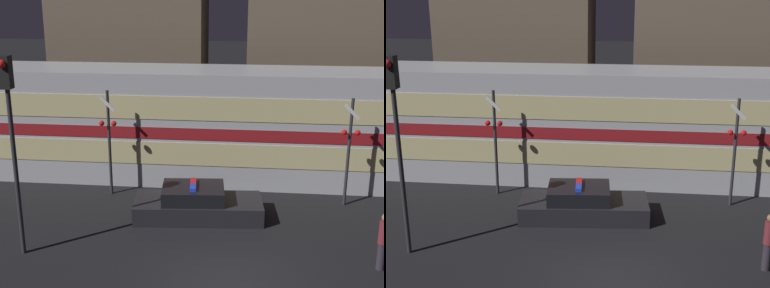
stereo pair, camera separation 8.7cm
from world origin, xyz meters
TOP-DOWN VIEW (x-y plane):
  - ground_plane at (0.00, 0.00)m, footprint 120.00×120.00m
  - train at (-2.07, 8.13)m, footprint 23.36×2.87m
  - police_car at (-1.25, 4.18)m, footprint 4.47×2.11m
  - pedestrian at (4.23, 1.27)m, footprint 0.28×0.28m
  - crossing_signal_near at (3.95, 5.78)m, footprint 0.66×0.27m
  - crossing_signal_far at (-4.71, 5.91)m, footprint 0.66×0.27m
  - traffic_light_corner at (-6.15, 1.09)m, footprint 0.30×0.46m
  - building_left at (-5.77, 15.17)m, footprint 7.67×4.60m
  - building_center at (4.21, 14.54)m, footprint 7.94×5.03m

SIDE VIEW (x-z plane):
  - ground_plane at x=0.00m, z-range 0.00..0.00m
  - police_car at x=-1.25m, z-range -0.16..1.09m
  - pedestrian at x=4.23m, z-range 0.02..1.71m
  - crossing_signal_near at x=3.95m, z-range 0.26..4.20m
  - train at x=-2.07m, z-range 0.00..4.48m
  - crossing_signal_far at x=-4.71m, z-range 0.26..4.27m
  - building_center at x=4.21m, z-range 0.00..7.14m
  - traffic_light_corner at x=-6.15m, z-range 1.09..6.97m
  - building_left at x=-5.77m, z-range 0.00..10.45m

